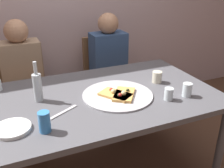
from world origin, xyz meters
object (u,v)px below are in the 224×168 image
Objects in this scene: plate_stack at (12,129)px; tumbler_near at (187,90)px; pizza_slice_last at (124,94)px; guest_in_beanie at (112,66)px; pizza_slice_extra at (115,94)px; wine_glass at (157,77)px; chair_right at (106,73)px; dining_table at (99,103)px; guest_in_sweater at (24,79)px; pizza_tray at (118,95)px; wine_bottle at (38,87)px; soda_can at (44,122)px; short_glass at (169,94)px; table_knife at (63,112)px; chair_left at (24,86)px.

tumbler_near is at bearing -1.92° from plate_stack.
pizza_slice_last is at bearing 9.09° from plate_stack.
plate_stack is 1.42m from guest_in_beanie.
pizza_slice_last is at bearing 72.21° from guest_in_beanie.
pizza_slice_extra is 2.83× the size of wine_glass.
tumbler_near is 1.21m from chair_right.
dining_table is 0.88m from guest_in_sweater.
tumbler_near is at bearing -23.96° from pizza_tray.
wine_bottle is 1.35× the size of plate_stack.
dining_table is at bearing 155.04° from tumbler_near.
pizza_slice_extra is 0.90m from guest_in_beanie.
dining_table is 6.01× the size of wine_bottle.
dining_table is 0.86m from guest_in_beanie.
soda_can is (-0.93, -0.34, 0.02)m from wine_glass.
tumbler_near reaches higher than short_glass.
wine_bottle reaches higher than pizza_slice_extra.
guest_in_beanie reaches higher than wine_bottle.
plate_stack is at bearing -170.91° from pizza_slice_last.
wine_glass is 1.20m from guest_in_sweater.
table_knife is at bearing 170.83° from short_glass.
short_glass is 1.34m from guest_in_sweater.
table_knife is 0.19× the size of guest_in_sweater.
short_glass reaches higher than pizza_tray.
pizza_tray is 5.55× the size of wine_glass.
dining_table is 0.55m from soda_can.
guest_in_sweater reaches higher than chair_right.
pizza_tray is 0.03m from pizza_slice_extra.
soda_can is at bearing 90.89° from guest_in_sweater.
guest_in_beanie reaches higher than chair_right.
short_glass reaches higher than plate_stack.
plate_stack is at bearing 43.64° from guest_in_beanie.
wine_glass reaches higher than pizza_slice_extra.
chair_left is at bearing 126.58° from short_glass.
dining_table is 1.87× the size of chair_left.
dining_table is 6.62× the size of pizza_slice_last.
pizza_slice_extra is 1.00m from guest_in_sweater.
chair_left reaches higher than pizza_slice_last.
dining_table is 18.74× the size of wine_glass.
table_knife is at bearing 51.39° from guest_in_beanie.
chair_right is at bearing 95.09° from wine_glass.
chair_left is 0.20m from guest_in_sweater.
guest_in_beanie reaches higher than soda_can.
wine_bottle is at bearing 168.75° from dining_table.
wine_glass is 0.10× the size of chair_left.
guest_in_sweater is (-1.01, 1.01, -0.15)m from tumbler_near.
table_knife is at bearing 99.89° from guest_in_sweater.
short_glass is at bearing -29.04° from pizza_slice_extra.
tumbler_near is at bearing 2.56° from soda_can.
guest_in_sweater reaches higher than pizza_slice_last.
chair_left reaches higher than pizza_tray.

